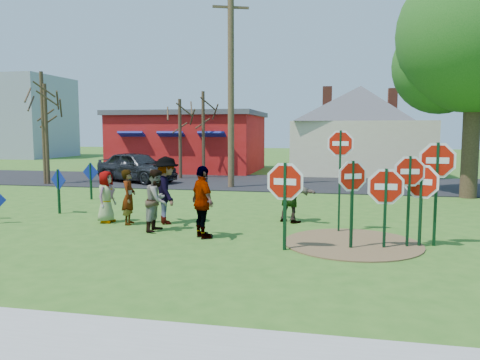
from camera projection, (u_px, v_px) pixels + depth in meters
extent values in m
plane|color=#31611B|center=(183.00, 227.00, 12.82)|extent=(120.00, 120.00, 0.00)
cube|color=black|center=(254.00, 182.00, 24.02)|extent=(120.00, 7.50, 0.04)
cylinder|color=brown|center=(352.00, 243.00, 10.95)|extent=(3.20, 3.20, 0.03)
cube|color=#A31310|center=(190.00, 143.00, 31.27)|extent=(9.00, 7.00, 3.60)
cube|color=#4C4C51|center=(190.00, 114.00, 31.07)|extent=(9.40, 7.40, 0.30)
cube|color=navy|center=(132.00, 135.00, 28.20)|extent=(1.60, 0.78, 0.45)
cube|color=navy|center=(172.00, 135.00, 27.70)|extent=(1.60, 0.78, 0.45)
cube|color=navy|center=(212.00, 135.00, 27.20)|extent=(1.60, 0.78, 0.45)
cube|color=beige|center=(359.00, 148.00, 29.09)|extent=(8.00, 7.00, 3.20)
pyramid|color=#4C4C51|center=(361.00, 86.00, 28.69)|extent=(9.40, 9.40, 2.20)
cube|color=brown|center=(327.00, 98.00, 28.20)|extent=(0.55, 0.55, 1.40)
cube|color=brown|center=(393.00, 100.00, 29.35)|extent=(0.55, 0.55, 1.40)
cube|color=#8C939E|center=(13.00, 117.00, 47.23)|extent=(10.00, 8.00, 8.00)
cube|color=black|center=(285.00, 207.00, 10.31)|extent=(0.07, 0.09, 1.94)
cylinder|color=white|center=(285.00, 182.00, 10.25)|extent=(1.13, 0.20, 1.14)
cylinder|color=#AC1205|center=(285.00, 182.00, 10.25)|extent=(0.98, 0.18, 0.99)
cube|color=white|center=(285.00, 182.00, 10.25)|extent=(0.50, 0.09, 0.14)
cube|color=black|center=(340.00, 182.00, 12.11)|extent=(0.05, 0.07, 2.65)
cylinder|color=white|center=(340.00, 144.00, 12.00)|extent=(0.92, 0.08, 0.92)
cylinder|color=#AC1205|center=(340.00, 144.00, 12.00)|extent=(0.80, 0.08, 0.80)
cube|color=white|center=(340.00, 144.00, 12.00)|extent=(0.41, 0.04, 0.11)
cylinder|color=gold|center=(340.00, 144.00, 12.00)|extent=(0.92, 0.08, 0.92)
cube|color=black|center=(408.00, 202.00, 10.52)|extent=(0.06, 0.07, 2.08)
cylinder|color=white|center=(410.00, 171.00, 10.45)|extent=(0.94, 0.17, 0.95)
cylinder|color=#AC1205|center=(410.00, 171.00, 10.45)|extent=(0.81, 0.15, 0.82)
cube|color=white|center=(410.00, 171.00, 10.45)|extent=(0.41, 0.07, 0.12)
cube|color=black|center=(436.00, 195.00, 10.66)|extent=(0.06, 0.08, 2.38)
cylinder|color=white|center=(437.00, 160.00, 10.57)|extent=(1.11, 0.04, 1.11)
cylinder|color=#AC1205|center=(437.00, 160.00, 10.57)|extent=(0.96, 0.04, 0.96)
cube|color=white|center=(437.00, 160.00, 10.57)|extent=(0.49, 0.02, 0.14)
cylinder|color=gold|center=(437.00, 160.00, 10.57)|extent=(1.11, 0.04, 1.11)
cube|color=black|center=(385.00, 209.00, 10.44)|extent=(0.06, 0.08, 1.80)
cylinder|color=white|center=(386.00, 187.00, 10.39)|extent=(1.11, 0.06, 1.11)
cylinder|color=#AC1205|center=(386.00, 187.00, 10.39)|extent=(0.95, 0.06, 0.95)
cube|color=white|center=(386.00, 187.00, 10.39)|extent=(0.49, 0.03, 0.14)
cube|color=black|center=(421.00, 206.00, 10.57)|extent=(0.08, 0.09, 1.88)
cylinder|color=white|center=(422.00, 182.00, 10.51)|extent=(0.96, 0.48, 1.06)
cylinder|color=#AC1205|center=(422.00, 182.00, 10.51)|extent=(0.83, 0.42, 0.91)
cube|color=white|center=(422.00, 182.00, 10.51)|extent=(0.42, 0.21, 0.13)
cylinder|color=gold|center=(422.00, 182.00, 10.51)|extent=(0.96, 0.48, 1.06)
cube|color=black|center=(352.00, 205.00, 10.39)|extent=(0.07, 0.08, 1.98)
cylinder|color=white|center=(353.00, 176.00, 10.32)|extent=(0.84, 0.44, 0.94)
cylinder|color=#AC1205|center=(353.00, 176.00, 10.32)|extent=(0.73, 0.38, 0.81)
cube|color=white|center=(353.00, 176.00, 10.32)|extent=(0.37, 0.19, 0.12)
cube|color=black|center=(59.00, 192.00, 14.90)|extent=(0.08, 0.08, 1.42)
cube|color=navy|center=(58.00, 180.00, 14.86)|extent=(0.67, 0.27, 0.71)
cube|color=black|center=(91.00, 181.00, 18.00)|extent=(0.07, 0.08, 1.41)
cube|color=navy|center=(91.00, 172.00, 17.96)|extent=(0.71, 0.14, 0.72)
imported|color=#3A4585|center=(106.00, 197.00, 13.45)|extent=(0.52, 0.76, 1.49)
imported|color=#237270|center=(129.00, 197.00, 13.18)|extent=(0.48, 0.63, 1.56)
imported|color=brown|center=(157.00, 200.00, 12.32)|extent=(0.65, 0.82, 1.64)
imported|color=#333339|center=(166.00, 190.00, 13.26)|extent=(1.23, 1.43, 1.92)
imported|color=#573560|center=(203.00, 202.00, 11.45)|extent=(1.01, 1.08, 1.79)
imported|color=#25592D|center=(290.00, 193.00, 13.49)|extent=(1.59, 1.27, 1.69)
imported|color=#323237|center=(136.00, 167.00, 23.88)|extent=(4.92, 3.51, 1.55)
cylinder|color=#4C3823|center=(231.00, 87.00, 21.30)|extent=(0.29, 0.29, 9.29)
cube|color=#4C3823|center=(231.00, 7.00, 20.94)|extent=(1.57, 0.71, 0.10)
cylinder|color=#382819|center=(471.00, 134.00, 18.26)|extent=(0.64, 0.64, 5.04)
sphere|color=#164D14|center=(476.00, 35.00, 17.86)|extent=(5.96, 5.96, 5.96)
sphere|color=#164D14|center=(441.00, 66.00, 19.07)|extent=(3.90, 3.90, 3.90)
cylinder|color=#382819|center=(43.00, 129.00, 22.81)|extent=(0.18, 0.18, 5.49)
cylinder|color=#382819|center=(180.00, 139.00, 25.63)|extent=(0.18, 0.18, 4.37)
cylinder|color=#382819|center=(46.00, 135.00, 22.81)|extent=(0.18, 0.18, 4.91)
cylinder|color=#382819|center=(203.00, 135.00, 26.15)|extent=(0.18, 0.18, 4.83)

